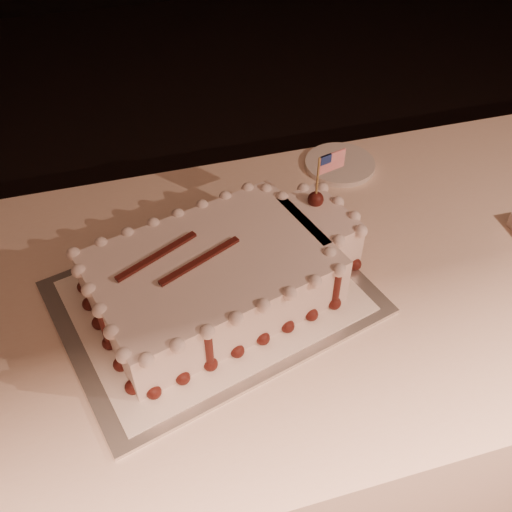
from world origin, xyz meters
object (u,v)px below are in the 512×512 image
object	(u,v)px
banquet_table	(332,377)
cake_board	(213,297)
side_plate	(340,164)
sheet_cake	(226,271)

from	to	relation	value
banquet_table	cake_board	distance (m)	0.47
side_plate	sheet_cake	bearing A→B (deg)	-138.31
cake_board	sheet_cake	bearing A→B (deg)	0.25
banquet_table	sheet_cake	world-z (taller)	sheet_cake
sheet_cake	cake_board	bearing A→B (deg)	-164.48
banquet_table	cake_board	world-z (taller)	cake_board
cake_board	side_plate	xyz separation A→B (m)	(0.37, 0.31, 0.00)
cake_board	sheet_cake	distance (m)	0.06
cake_board	sheet_cake	world-z (taller)	sheet_cake
sheet_cake	side_plate	distance (m)	0.46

